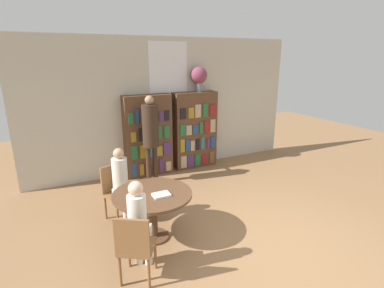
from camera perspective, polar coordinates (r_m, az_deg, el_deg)
ground_plane at (r=4.53m, az=14.77°, el=-19.15°), size 16.00×16.00×0.00m
wall_back at (r=6.93m, az=-4.49°, el=7.38°), size 6.40×0.07×3.00m
bookshelf_left at (r=6.69m, az=-8.36°, el=1.55°), size 1.04×0.34×1.80m
bookshelf_right at (r=7.12m, az=0.55°, el=2.64°), size 1.04×0.34×1.80m
flower_vase at (r=6.97m, az=1.32°, el=12.82°), size 0.38×0.38×0.56m
reading_table at (r=4.40m, az=-7.51°, el=-10.74°), size 1.14×1.14×0.73m
chair_near_camera at (r=3.70m, az=-10.76°, el=-18.40°), size 0.55×0.55×0.90m
chair_left_side at (r=5.11m, az=-14.24°, el=-8.33°), size 0.52×0.52×0.90m
seated_reader_left at (r=4.89m, az=-13.16°, el=-7.00°), size 0.34×0.39×1.23m
seated_reader_right at (r=3.75m, az=-10.09°, el=-14.47°), size 0.36×0.39×1.24m
librarian_standing at (r=6.13m, az=-7.92°, el=2.65°), size 0.33×0.60×1.85m
open_book_on_table at (r=4.24m, az=-5.86°, el=-9.63°), size 0.24×0.18×0.03m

